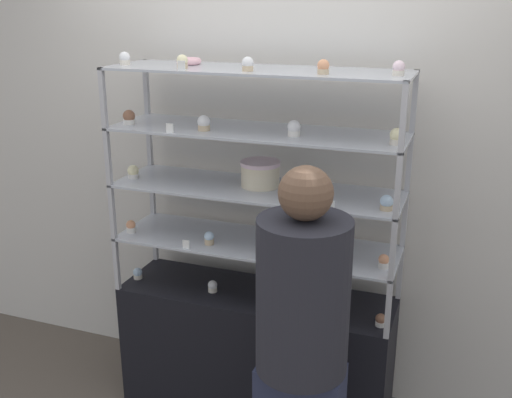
# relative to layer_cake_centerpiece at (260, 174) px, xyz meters

# --- Properties ---
(back_wall) EXTENTS (8.00, 0.05, 2.60)m
(back_wall) POSITION_rel_layer_cake_centerpiece_xyz_m (-0.01, 0.32, -0.03)
(back_wall) COLOR silver
(back_wall) RESTS_ON ground_plane
(display_base) EXTENTS (1.42, 0.43, 0.70)m
(display_base) POSITION_rel_layer_cake_centerpiece_xyz_m (-0.01, -0.03, -0.99)
(display_base) COLOR black
(display_base) RESTS_ON ground_plane
(display_riser_lower) EXTENTS (1.42, 0.43, 0.29)m
(display_riser_lower) POSITION_rel_layer_cake_centerpiece_xyz_m (-0.01, -0.03, -0.37)
(display_riser_lower) COLOR #B7B7BC
(display_riser_lower) RESTS_ON display_base
(display_riser_middle) EXTENTS (1.42, 0.43, 0.29)m
(display_riser_middle) POSITION_rel_layer_cake_centerpiece_xyz_m (-0.01, -0.03, -0.08)
(display_riser_middle) COLOR #B7B7BC
(display_riser_middle) RESTS_ON display_riser_lower
(display_riser_upper) EXTENTS (1.42, 0.43, 0.29)m
(display_riser_upper) POSITION_rel_layer_cake_centerpiece_xyz_m (-0.01, -0.03, 0.21)
(display_riser_upper) COLOR #B7B7BC
(display_riser_upper) RESTS_ON display_riser_middle
(display_riser_top) EXTENTS (1.42, 0.43, 0.29)m
(display_riser_top) POSITION_rel_layer_cake_centerpiece_xyz_m (-0.01, -0.03, 0.49)
(display_riser_top) COLOR #B7B7BC
(display_riser_top) RESTS_ON display_riser_upper
(layer_cake_centerpiece) EXTENTS (0.20, 0.20, 0.13)m
(layer_cake_centerpiece) POSITION_rel_layer_cake_centerpiece_xyz_m (0.00, 0.00, 0.00)
(layer_cake_centerpiece) COLOR beige
(layer_cake_centerpiece) RESTS_ON display_riser_middle
(sheet_cake_frosted) EXTENTS (0.22, 0.17, 0.07)m
(sheet_cake_frosted) POSITION_rel_layer_cake_centerpiece_xyz_m (0.23, -0.06, -0.60)
(sheet_cake_frosted) COLOR beige
(sheet_cake_frosted) RESTS_ON display_base
(cupcake_0) EXTENTS (0.05, 0.05, 0.06)m
(cupcake_0) POSITION_rel_layer_cake_centerpiece_xyz_m (-0.68, -0.09, -0.61)
(cupcake_0) COLOR beige
(cupcake_0) RESTS_ON display_base
(cupcake_1) EXTENTS (0.05, 0.05, 0.06)m
(cupcake_1) POSITION_rel_layer_cake_centerpiece_xyz_m (-0.23, -0.09, -0.61)
(cupcake_1) COLOR beige
(cupcake_1) RESTS_ON display_base
(cupcake_2) EXTENTS (0.05, 0.05, 0.06)m
(cupcake_2) POSITION_rel_layer_cake_centerpiece_xyz_m (0.65, -0.14, -0.61)
(cupcake_2) COLOR white
(cupcake_2) RESTS_ON display_base
(price_tag_0) EXTENTS (0.04, 0.00, 0.04)m
(price_tag_0) POSITION_rel_layer_cake_centerpiece_xyz_m (0.39, -0.23, -0.62)
(price_tag_0) COLOR white
(price_tag_0) RESTS_ON display_base
(cupcake_3) EXTENTS (0.05, 0.05, 0.07)m
(cupcake_3) POSITION_rel_layer_cake_centerpiece_xyz_m (-0.67, -0.13, -0.32)
(cupcake_3) COLOR white
(cupcake_3) RESTS_ON display_riser_lower
(cupcake_4) EXTENTS (0.05, 0.05, 0.07)m
(cupcake_4) POSITION_rel_layer_cake_centerpiece_xyz_m (-0.22, -0.14, -0.32)
(cupcake_4) COLOR #CCB28C
(cupcake_4) RESTS_ON display_riser_lower
(cupcake_5) EXTENTS (0.05, 0.05, 0.07)m
(cupcake_5) POSITION_rel_layer_cake_centerpiece_xyz_m (0.20, -0.12, -0.32)
(cupcake_5) COLOR #CCB28C
(cupcake_5) RESTS_ON display_riser_lower
(cupcake_6) EXTENTS (0.05, 0.05, 0.07)m
(cupcake_6) POSITION_rel_layer_cake_centerpiece_xyz_m (0.64, -0.12, -0.32)
(cupcake_6) COLOR white
(cupcake_6) RESTS_ON display_riser_lower
(price_tag_1) EXTENTS (0.04, 0.00, 0.04)m
(price_tag_1) POSITION_rel_layer_cake_centerpiece_xyz_m (-0.30, -0.23, -0.33)
(price_tag_1) COLOR white
(price_tag_1) RESTS_ON display_riser_lower
(cupcake_7) EXTENTS (0.06, 0.06, 0.07)m
(cupcake_7) POSITION_rel_layer_cake_centerpiece_xyz_m (-0.66, -0.09, -0.03)
(cupcake_7) COLOR white
(cupcake_7) RESTS_ON display_riser_middle
(cupcake_8) EXTENTS (0.06, 0.06, 0.07)m
(cupcake_8) POSITION_rel_layer_cake_centerpiece_xyz_m (0.64, -0.14, -0.03)
(cupcake_8) COLOR #CCB28C
(cupcake_8) RESTS_ON display_riser_middle
(price_tag_2) EXTENTS (0.04, 0.00, 0.04)m
(price_tag_2) POSITION_rel_layer_cake_centerpiece_xyz_m (0.41, -0.23, -0.04)
(price_tag_2) COLOR white
(price_tag_2) RESTS_ON display_riser_middle
(cupcake_9) EXTENTS (0.06, 0.06, 0.07)m
(cupcake_9) POSITION_rel_layer_cake_centerpiece_xyz_m (-0.65, -0.12, 0.26)
(cupcake_9) COLOR white
(cupcake_9) RESTS_ON display_riser_upper
(cupcake_10) EXTENTS (0.06, 0.06, 0.07)m
(cupcake_10) POSITION_rel_layer_cake_centerpiece_xyz_m (-0.24, -0.13, 0.26)
(cupcake_10) COLOR #CCB28C
(cupcake_10) RESTS_ON display_riser_upper
(cupcake_11) EXTENTS (0.06, 0.06, 0.07)m
(cupcake_11) POSITION_rel_layer_cake_centerpiece_xyz_m (0.20, -0.09, 0.26)
(cupcake_11) COLOR white
(cupcake_11) RESTS_ON display_riser_upper
(cupcake_12) EXTENTS (0.06, 0.06, 0.07)m
(cupcake_12) POSITION_rel_layer_cake_centerpiece_xyz_m (0.65, -0.11, 0.26)
(cupcake_12) COLOR beige
(cupcake_12) RESTS_ON display_riser_upper
(price_tag_3) EXTENTS (0.04, 0.00, 0.04)m
(price_tag_3) POSITION_rel_layer_cake_centerpiece_xyz_m (-0.36, -0.23, 0.24)
(price_tag_3) COLOR white
(price_tag_3) RESTS_ON display_riser_upper
(cupcake_13) EXTENTS (0.05, 0.05, 0.06)m
(cupcake_13) POSITION_rel_layer_cake_centerpiece_xyz_m (-0.66, -0.10, 0.54)
(cupcake_13) COLOR beige
(cupcake_13) RESTS_ON display_riser_top
(cupcake_14) EXTENTS (0.05, 0.05, 0.06)m
(cupcake_14) POSITION_rel_layer_cake_centerpiece_xyz_m (-0.33, -0.14, 0.54)
(cupcake_14) COLOR #CCB28C
(cupcake_14) RESTS_ON display_riser_top
(cupcake_15) EXTENTS (0.05, 0.05, 0.06)m
(cupcake_15) POSITION_rel_layer_cake_centerpiece_xyz_m (-0.01, -0.14, 0.54)
(cupcake_15) COLOR #CCB28C
(cupcake_15) RESTS_ON display_riser_top
(cupcake_16) EXTENTS (0.05, 0.05, 0.06)m
(cupcake_16) POSITION_rel_layer_cake_centerpiece_xyz_m (0.33, -0.14, 0.54)
(cupcake_16) COLOR #CCB28C
(cupcake_16) RESTS_ON display_riser_top
(cupcake_17) EXTENTS (0.05, 0.05, 0.06)m
(cupcake_17) POSITION_rel_layer_cake_centerpiece_xyz_m (0.64, -0.08, 0.54)
(cupcake_17) COLOR beige
(cupcake_17) RESTS_ON display_riser_top
(price_tag_4) EXTENTS (0.04, 0.00, 0.04)m
(price_tag_4) POSITION_rel_layer_cake_centerpiece_xyz_m (-0.29, -0.23, 0.53)
(price_tag_4) COLOR white
(price_tag_4) RESTS_ON display_riser_top
(donut_glazed) EXTENTS (0.12, 0.12, 0.03)m
(donut_glazed) POSITION_rel_layer_cake_centerpiece_xyz_m (-0.38, 0.02, 0.53)
(donut_glazed) COLOR #EFB2BC
(donut_glazed) RESTS_ON display_riser_top
(customer_figure) EXTENTS (0.37, 0.37, 1.58)m
(customer_figure) POSITION_rel_layer_cake_centerpiece_xyz_m (0.41, -0.64, -0.49)
(customer_figure) COLOR #282D47
(customer_figure) RESTS_ON ground_plane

